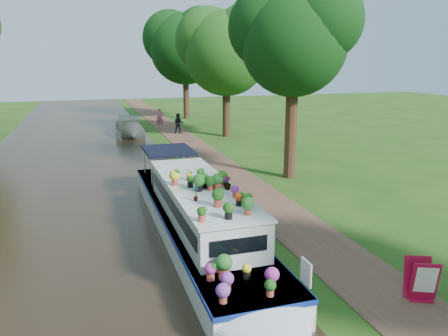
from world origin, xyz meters
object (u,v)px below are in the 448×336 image
(plant_boat, at_px, (201,217))
(second_boat, at_px, (129,127))
(pedestrian_pink, at_px, (160,118))
(sandwich_board, at_px, (421,281))
(pedestrian_dark, at_px, (179,123))

(plant_boat, distance_m, second_boat, 21.51)
(plant_boat, xyz_separation_m, pedestrian_pink, (2.75, 23.72, -0.01))
(plant_boat, bearing_deg, sandwich_board, -49.29)
(sandwich_board, xyz_separation_m, pedestrian_dark, (-0.45, 25.20, 0.32))
(pedestrian_dark, bearing_deg, sandwich_board, -76.45)
(second_boat, height_order, sandwich_board, second_boat)
(plant_boat, distance_m, pedestrian_dark, 20.78)
(sandwich_board, distance_m, pedestrian_dark, 25.21)
(plant_boat, relative_size, pedestrian_pink, 8.31)
(second_boat, height_order, pedestrian_dark, pedestrian_dark)
(second_boat, xyz_separation_m, pedestrian_pink, (2.79, 2.22, 0.33))
(plant_boat, xyz_separation_m, pedestrian_dark, (3.63, 20.46, -0.06))
(second_boat, xyz_separation_m, sandwich_board, (4.12, -26.25, -0.04))
(second_boat, bearing_deg, pedestrian_pink, 42.12)
(plant_boat, bearing_deg, second_boat, 90.11)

